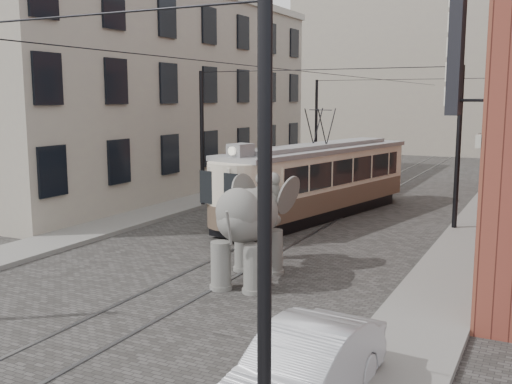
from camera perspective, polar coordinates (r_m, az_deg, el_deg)
The scene contains 10 objects.
ground at distance 18.99m, azimuth -0.18°, elevation -5.80°, with size 120.00×120.00×0.00m, color #423F3D.
tram_rails at distance 18.98m, azimuth -0.18°, elevation -5.77°, with size 1.54×80.00×0.02m, color slate, non-canonical shape.
sidewalk_right at distance 17.22m, azimuth 18.10°, elevation -7.56°, with size 2.00×60.00×0.15m, color slate.
sidewalk_left at distance 22.58m, azimuth -15.10°, elevation -3.53°, with size 2.00×60.00×0.15m, color slate.
stucco_building at distance 32.68m, azimuth -9.65°, elevation 9.13°, with size 7.00×24.00×10.00m, color #A29A86.
distant_block at distance 57.03m, azimuth 18.59°, elevation 10.68°, with size 28.00×10.00×14.00m, color #A29A86.
catenary at distance 23.08m, azimuth 4.99°, elevation 4.36°, with size 11.00×30.20×6.00m, color black, non-canonical shape.
tram at distance 24.36m, azimuth 6.09°, elevation 2.71°, with size 2.30×11.13×4.42m, color beige, non-canonical shape.
elephant at distance 15.79m, azimuth -0.75°, elevation -3.70°, with size 2.48×4.50×2.76m, color #66645E, non-canonical shape.
parked_car at distance 9.72m, azimuth 4.58°, elevation -16.59°, with size 1.39×3.95×1.30m, color #AFAFB4.
Camera 1 is at (8.28, -16.38, 4.84)m, focal length 41.82 mm.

